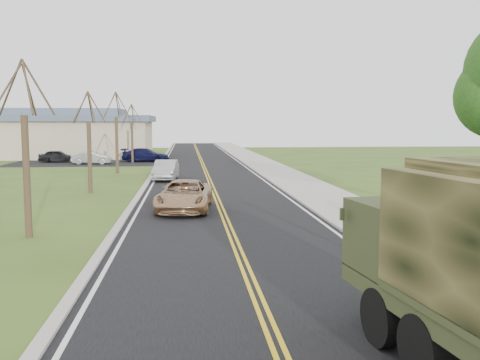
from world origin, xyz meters
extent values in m
plane|color=#374D19|center=(0.00, 0.00, 0.00)|extent=(160.00, 160.00, 0.00)
cube|color=black|center=(0.00, 40.00, 0.01)|extent=(8.00, 120.00, 0.01)
cube|color=#9E998E|center=(4.15, 40.00, 0.06)|extent=(0.30, 120.00, 0.12)
cube|color=#9E998E|center=(5.90, 40.00, 0.05)|extent=(3.20, 120.00, 0.10)
cube|color=#9E998E|center=(-4.15, 40.00, 0.05)|extent=(0.30, 120.00, 0.10)
cylinder|color=#38281C|center=(-7.00, 10.00, 2.10)|extent=(0.24, 0.24, 4.20)
cylinder|color=#38281C|center=(-6.52, 10.13, 5.13)|extent=(1.01, 0.33, 1.90)
cylinder|color=#38281C|center=(-6.97, 10.62, 5.05)|extent=(0.13, 1.29, 1.74)
cylinder|color=#38281C|center=(-7.46, 10.18, 5.13)|extent=(0.98, 0.43, 1.90)
cylinder|color=#38281C|center=(-7.39, 9.52, 5.05)|extent=(0.79, 1.05, 1.77)
cylinder|color=#38281C|center=(-6.73, 9.59, 5.13)|extent=(0.58, 0.90, 1.90)
cylinder|color=#38281C|center=(-7.00, 22.00, 1.98)|extent=(0.24, 0.24, 3.96)
cylinder|color=#38281C|center=(-6.55, 22.12, 4.83)|extent=(0.96, 0.32, 1.79)
cylinder|color=#38281C|center=(-6.97, 22.58, 4.76)|extent=(0.12, 1.22, 1.65)
cylinder|color=#38281C|center=(-7.43, 22.17, 4.83)|extent=(0.93, 0.41, 1.79)
cylinder|color=#38281C|center=(-7.37, 21.55, 4.76)|extent=(0.75, 0.99, 1.67)
cylinder|color=#38281C|center=(-6.75, 21.61, 4.83)|extent=(0.55, 0.85, 1.80)
cylinder|color=#38281C|center=(-7.00, 34.00, 2.22)|extent=(0.24, 0.24, 4.44)
cylinder|color=#38281C|center=(-6.50, 34.13, 5.42)|extent=(1.07, 0.35, 2.00)
cylinder|color=#38281C|center=(-6.97, 34.65, 5.34)|extent=(0.13, 1.36, 1.84)
cylinder|color=#38281C|center=(-7.49, 34.19, 5.42)|extent=(1.03, 0.46, 2.00)
cylinder|color=#38281C|center=(-7.41, 33.49, 5.34)|extent=(0.83, 1.10, 1.87)
cylinder|color=#38281C|center=(-6.72, 33.56, 5.42)|extent=(0.61, 0.95, 2.01)
cylinder|color=#38281C|center=(-7.00, 46.00, 2.04)|extent=(0.24, 0.24, 4.08)
cylinder|color=#38281C|center=(-6.54, 46.12, 4.98)|extent=(0.99, 0.33, 1.84)
cylinder|color=#38281C|center=(-6.97, 46.60, 4.91)|extent=(0.13, 1.25, 1.69)
cylinder|color=#38281C|center=(-7.45, 46.17, 4.98)|extent=(0.95, 0.42, 1.85)
cylinder|color=#38281C|center=(-7.38, 45.53, 4.91)|extent=(0.77, 1.02, 1.72)
cylinder|color=#38281C|center=(-6.74, 45.60, 4.98)|extent=(0.57, 0.88, 1.85)
cube|color=tan|center=(-16.00, 56.00, 2.10)|extent=(20.00, 12.00, 4.20)
cube|color=#475466|center=(-16.00, 56.00, 4.50)|extent=(21.00, 13.00, 0.70)
cube|color=#475466|center=(-16.00, 56.00, 5.20)|extent=(14.00, 8.00, 0.90)
cube|color=black|center=(-10.00, 46.00, 0.01)|extent=(18.00, 10.00, 0.02)
cylinder|color=black|center=(2.00, -1.32, 0.52)|extent=(0.46, 1.08, 1.04)
cylinder|color=black|center=(1.83, -0.01, 0.52)|extent=(0.46, 1.08, 1.04)
cube|color=#343C21|center=(2.76, 0.63, 1.80)|extent=(2.48, 2.07, 1.33)
cube|color=black|center=(2.65, 1.48, 1.99)|extent=(2.08, 0.34, 0.66)
imported|color=tan|center=(-1.66, 15.16, 0.69)|extent=(2.78, 5.15, 1.37)
imported|color=#B2B2B7|center=(-3.00, 28.57, 0.69)|extent=(1.80, 4.31, 1.39)
imported|color=black|center=(-14.55, 46.87, 0.63)|extent=(3.74, 1.57, 1.26)
imported|color=#9E9FA3|center=(-10.72, 44.14, 0.62)|extent=(3.80, 1.40, 1.24)
imported|color=black|center=(-5.73, 46.87, 0.70)|extent=(5.11, 2.74, 1.41)
camera|label=1|loc=(-1.55, -8.79, 3.90)|focal=40.00mm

